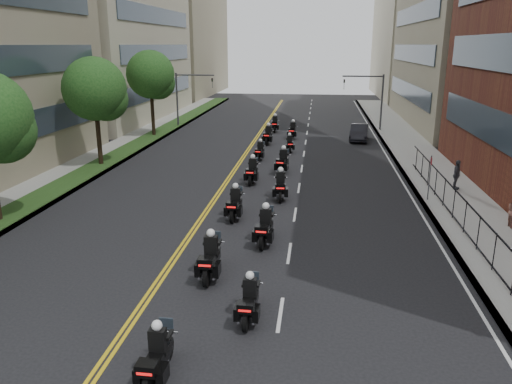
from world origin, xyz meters
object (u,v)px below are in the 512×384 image
motorcycle_2 (211,259)px  motorcycle_4 (235,205)px  motorcycle_11 (293,131)px  motorcycle_9 (290,144)px  pedestrian_c (457,175)px  motorcycle_3 (265,228)px  motorcycle_6 (252,172)px  motorcycle_12 (275,125)px  parked_sedan (359,132)px  motorcycle_8 (260,152)px  motorcycle_10 (268,136)px  motorcycle_7 (283,162)px  motorcycle_1 (249,301)px  motorcycle_0 (157,358)px  motorcycle_5 (280,187)px

motorcycle_2 → motorcycle_4: size_ratio=1.04×
motorcycle_2 → motorcycle_11: motorcycle_2 is taller
motorcycle_9 → pedestrian_c: 14.72m
motorcycle_11 → pedestrian_c: pedestrian_c is taller
motorcycle_3 → motorcycle_9: bearing=94.2°
motorcycle_6 → motorcycle_4: bearing=-88.4°
motorcycle_9 → motorcycle_11: (-0.06, 5.85, 0.10)m
motorcycle_12 → parked_sedan: size_ratio=0.56×
motorcycle_8 → motorcycle_9: (2.05, 3.26, -0.02)m
motorcycle_10 → pedestrian_c: 18.28m
motorcycle_4 → motorcycle_7: size_ratio=0.96×
motorcycle_1 → motorcycle_12: bearing=95.1°
motorcycle_7 → pedestrian_c: pedestrian_c is taller
motorcycle_0 → parked_sedan: size_ratio=0.51×
motorcycle_1 → pedestrian_c: (10.23, 15.80, 0.40)m
motorcycle_9 → motorcycle_11: size_ratio=0.86×
motorcycle_3 → motorcycle_10: 22.82m
motorcycle_0 → motorcycle_9: size_ratio=1.08×
motorcycle_9 → pedestrian_c: bearing=-51.8°
parked_sedan → pedestrian_c: pedestrian_c is taller
motorcycle_1 → motorcycle_6: bearing=98.5°
motorcycle_6 → parked_sedan: size_ratio=0.56×
motorcycle_5 → motorcycle_6: (-2.01, 3.21, -0.00)m
motorcycle_2 → pedestrian_c: size_ratio=1.44×
motorcycle_4 → motorcycle_11: (1.71, 22.47, -0.01)m
motorcycle_2 → motorcycle_5: size_ratio=1.02×
motorcycle_0 → motorcycle_12: size_ratio=0.91×
motorcycle_2 → motorcycle_8: 20.05m
motorcycle_0 → motorcycle_4: size_ratio=0.92×
parked_sedan → motorcycle_3: bearing=-96.1°
motorcycle_3 → parked_sedan: size_ratio=0.57×
motorcycle_1 → motorcycle_9: size_ratio=1.05×
motorcycle_10 → motorcycle_11: 3.52m
motorcycle_6 → parked_sedan: bearing=65.1°
motorcycle_0 → motorcycle_3: bearing=80.3°
motorcycle_5 → motorcycle_11: motorcycle_5 is taller
motorcycle_1 → parked_sedan: bearing=81.2°
motorcycle_11 → motorcycle_4: bearing=-90.2°
motorcycle_5 → motorcycle_10: size_ratio=0.97×
motorcycle_7 → motorcycle_11: motorcycle_7 is taller
motorcycle_10 → motorcycle_11: size_ratio=1.05×
motorcycle_2 → motorcycle_3: motorcycle_2 is taller
motorcycle_1 → pedestrian_c: 18.82m
motorcycle_10 → motorcycle_12: 6.54m
motorcycle_4 → motorcycle_11: size_ratio=1.01×
motorcycle_7 → parked_sedan: bearing=72.2°
motorcycle_7 → motorcycle_0: bearing=-86.9°
motorcycle_9 → motorcycle_12: (-2.03, 9.51, 0.11)m
motorcycle_0 → motorcycle_11: size_ratio=0.93×
motorcycle_2 → motorcycle_11: (1.55, 29.15, -0.04)m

